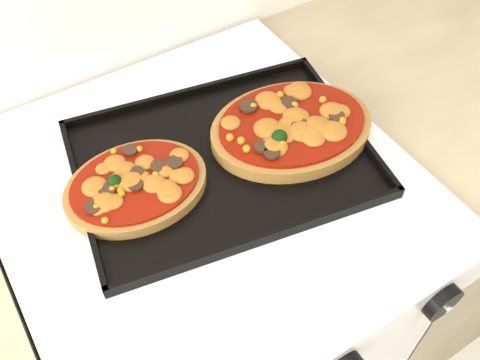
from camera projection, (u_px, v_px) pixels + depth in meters
stove at (214, 309)px, 1.15m from camera, size 0.60×0.60×0.91m
knob_right at (442, 302)px, 0.73m from camera, size 0.06×0.02×0.06m
baking_tray at (222, 158)px, 0.81m from camera, size 0.49×0.40×0.02m
pizza_left at (136, 184)px, 0.76m from camera, size 0.22×0.18×0.03m
pizza_right at (292, 126)px, 0.83m from camera, size 0.29×0.25×0.04m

